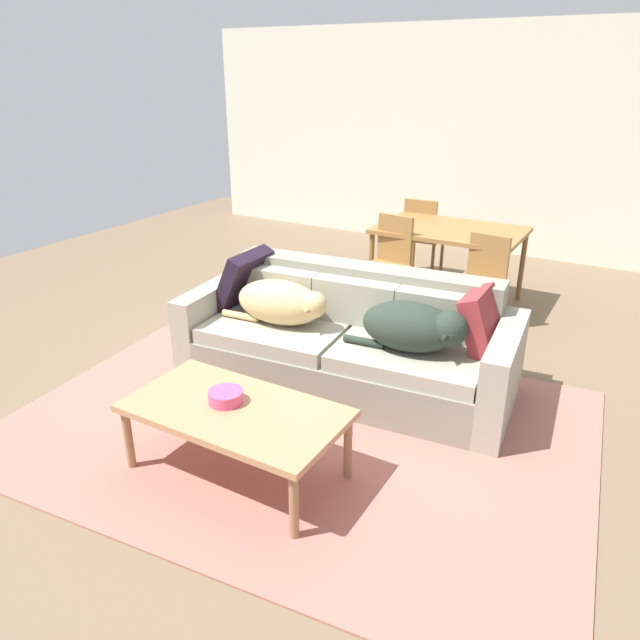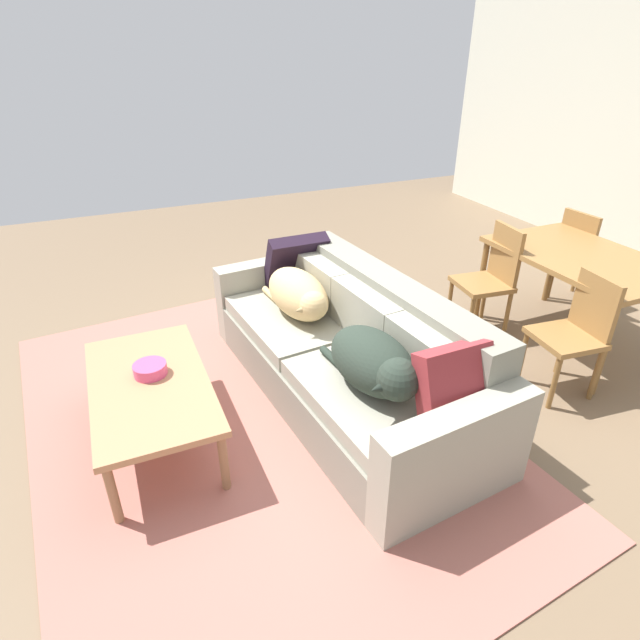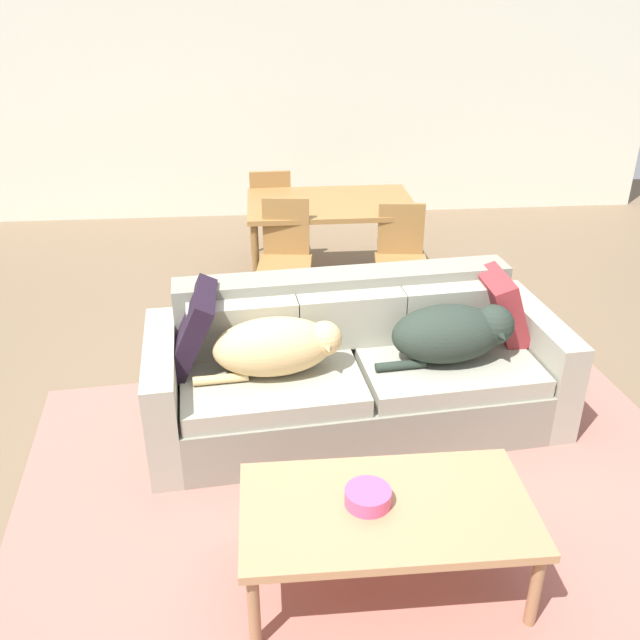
{
  "view_description": "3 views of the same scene",
  "coord_description": "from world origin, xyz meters",
  "px_view_note": "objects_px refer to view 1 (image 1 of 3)",
  "views": [
    {
      "loc": [
        2.02,
        -3.58,
        2.18
      ],
      "look_at": [
        0.06,
        -0.21,
        0.53
      ],
      "focal_mm": 33.46,
      "sensor_mm": 36.0,
      "label": 1
    },
    {
      "loc": [
        2.85,
        -1.41,
        2.21
      ],
      "look_at": [
        0.07,
        -0.2,
        0.55
      ],
      "focal_mm": 28.96,
      "sensor_mm": 36.0,
      "label": 2
    },
    {
      "loc": [
        -0.31,
        -3.52,
        2.44
      ],
      "look_at": [
        -0.01,
        -0.19,
        0.74
      ],
      "focal_mm": 38.39,
      "sensor_mm": 36.0,
      "label": 3
    }
  ],
  "objects_px": {
    "throw_pillow_by_left_arm": "(243,279)",
    "dining_chair_near_left": "(388,260)",
    "couch": "(349,342)",
    "coffee_table": "(235,414)",
    "throw_pillow_by_right_arm": "(483,322)",
    "dog_on_left_cushion": "(282,303)",
    "dining_table": "(450,235)",
    "dining_chair_far_left": "(422,234)",
    "dog_on_right_cushion": "(415,327)",
    "bowl_on_coffee_table": "(226,397)",
    "dining_chair_near_right": "(482,279)"
  },
  "relations": [
    {
      "from": "dining_table",
      "to": "dining_chair_far_left",
      "type": "xyz_separation_m",
      "value": [
        -0.49,
        0.58,
        -0.18
      ]
    },
    {
      "from": "throw_pillow_by_left_arm",
      "to": "dining_chair_near_right",
      "type": "relative_size",
      "value": 0.55
    },
    {
      "from": "throw_pillow_by_right_arm",
      "to": "dining_chair_near_left",
      "type": "bearing_deg",
      "value": 134.11
    },
    {
      "from": "bowl_on_coffee_table",
      "to": "throw_pillow_by_left_arm",
      "type": "bearing_deg",
      "value": 123.05
    },
    {
      "from": "couch",
      "to": "coffee_table",
      "type": "height_order",
      "value": "couch"
    },
    {
      "from": "dog_on_left_cushion",
      "to": "throw_pillow_by_right_arm",
      "type": "relative_size",
      "value": 2.0
    },
    {
      "from": "couch",
      "to": "throw_pillow_by_right_arm",
      "type": "distance_m",
      "value": 0.98
    },
    {
      "from": "dining_table",
      "to": "dog_on_right_cushion",
      "type": "bearing_deg",
      "value": -76.97
    },
    {
      "from": "dog_on_left_cushion",
      "to": "bowl_on_coffee_table",
      "type": "distance_m",
      "value": 1.15
    },
    {
      "from": "dog_on_left_cushion",
      "to": "dining_table",
      "type": "xyz_separation_m",
      "value": [
        0.51,
        2.17,
        0.08
      ]
    },
    {
      "from": "dog_on_left_cushion",
      "to": "coffee_table",
      "type": "bearing_deg",
      "value": -74.92
    },
    {
      "from": "throw_pillow_by_left_arm",
      "to": "throw_pillow_by_right_arm",
      "type": "distance_m",
      "value": 1.86
    },
    {
      "from": "dining_chair_far_left",
      "to": "throw_pillow_by_right_arm",
      "type": "bearing_deg",
      "value": 116.91
    },
    {
      "from": "couch",
      "to": "throw_pillow_by_left_arm",
      "type": "xyz_separation_m",
      "value": [
        -0.93,
        -0.03,
        0.34
      ]
    },
    {
      "from": "couch",
      "to": "dining_chair_far_left",
      "type": "bearing_deg",
      "value": 94.25
    },
    {
      "from": "couch",
      "to": "dining_table",
      "type": "xyz_separation_m",
      "value": [
        0.06,
        1.98,
        0.36
      ]
    },
    {
      "from": "dog_on_left_cushion",
      "to": "couch",
      "type": "bearing_deg",
      "value": 17.53
    },
    {
      "from": "dog_on_left_cushion",
      "to": "dining_chair_near_right",
      "type": "distance_m",
      "value": 1.91
    },
    {
      "from": "dog_on_left_cushion",
      "to": "throw_pillow_by_left_arm",
      "type": "xyz_separation_m",
      "value": [
        -0.48,
        0.16,
        0.05
      ]
    },
    {
      "from": "dining_chair_near_left",
      "to": "coffee_table",
      "type": "bearing_deg",
      "value": -76.91
    },
    {
      "from": "bowl_on_coffee_table",
      "to": "dining_chair_near_left",
      "type": "distance_m",
      "value": 2.74
    },
    {
      "from": "couch",
      "to": "coffee_table",
      "type": "bearing_deg",
      "value": -96.97
    },
    {
      "from": "dining_table",
      "to": "dining_chair_near_left",
      "type": "distance_m",
      "value": 0.69
    },
    {
      "from": "dog_on_left_cushion",
      "to": "dining_chair_near_left",
      "type": "bearing_deg",
      "value": 80.79
    },
    {
      "from": "bowl_on_coffee_table",
      "to": "dining_chair_far_left",
      "type": "relative_size",
      "value": 0.22
    },
    {
      "from": "throw_pillow_by_left_arm",
      "to": "coffee_table",
      "type": "relative_size",
      "value": 0.38
    },
    {
      "from": "couch",
      "to": "coffee_table",
      "type": "distance_m",
      "value": 1.31
    },
    {
      "from": "coffee_table",
      "to": "dining_chair_near_left",
      "type": "bearing_deg",
      "value": 96.36
    },
    {
      "from": "throw_pillow_by_left_arm",
      "to": "dining_chair_near_left",
      "type": "xyz_separation_m",
      "value": [
        0.59,
        1.48,
        -0.15
      ]
    },
    {
      "from": "coffee_table",
      "to": "dining_table",
      "type": "height_order",
      "value": "dining_table"
    },
    {
      "from": "dining_chair_near_left",
      "to": "dining_chair_near_right",
      "type": "distance_m",
      "value": 0.9
    },
    {
      "from": "dog_on_right_cushion",
      "to": "dining_chair_far_left",
      "type": "distance_m",
      "value": 2.86
    },
    {
      "from": "dog_on_right_cushion",
      "to": "throw_pillow_by_right_arm",
      "type": "relative_size",
      "value": 1.97
    },
    {
      "from": "dining_chair_near_right",
      "to": "couch",
      "type": "bearing_deg",
      "value": -105.15
    },
    {
      "from": "couch",
      "to": "dining_chair_near_right",
      "type": "relative_size",
      "value": 2.9
    },
    {
      "from": "throw_pillow_by_left_arm",
      "to": "throw_pillow_by_right_arm",
      "type": "relative_size",
      "value": 1.15
    },
    {
      "from": "throw_pillow_by_right_arm",
      "to": "dining_chair_far_left",
      "type": "bearing_deg",
      "value": 119.31
    },
    {
      "from": "dog_on_left_cushion",
      "to": "dining_chair_near_right",
      "type": "xyz_separation_m",
      "value": [
        1.01,
        1.62,
        -0.13
      ]
    },
    {
      "from": "throw_pillow_by_right_arm",
      "to": "coffee_table",
      "type": "xyz_separation_m",
      "value": [
        -0.96,
        -1.45,
        -0.23
      ]
    },
    {
      "from": "dog_on_right_cushion",
      "to": "dining_chair_far_left",
      "type": "bearing_deg",
      "value": 104.71
    },
    {
      "from": "dining_chair_near_left",
      "to": "couch",
      "type": "bearing_deg",
      "value": -69.93
    },
    {
      "from": "throw_pillow_by_left_arm",
      "to": "dining_chair_near_right",
      "type": "height_order",
      "value": "throw_pillow_by_left_arm"
    },
    {
      "from": "dog_on_right_cushion",
      "to": "coffee_table",
      "type": "relative_size",
      "value": 0.66
    },
    {
      "from": "couch",
      "to": "dog_on_left_cushion",
      "type": "xyz_separation_m",
      "value": [
        -0.45,
        -0.19,
        0.29
      ]
    },
    {
      "from": "dining_table",
      "to": "dining_chair_far_left",
      "type": "height_order",
      "value": "dining_chair_far_left"
    },
    {
      "from": "couch",
      "to": "dog_on_left_cushion",
      "type": "bearing_deg",
      "value": -162.47
    },
    {
      "from": "throw_pillow_by_left_arm",
      "to": "dining_chair_near_left",
      "type": "relative_size",
      "value": 0.52
    },
    {
      "from": "couch",
      "to": "dining_chair_near_right",
      "type": "bearing_deg",
      "value": 63.23
    },
    {
      "from": "bowl_on_coffee_table",
      "to": "dining_chair_near_left",
      "type": "bearing_deg",
      "value": 94.77
    },
    {
      "from": "throw_pillow_by_left_arm",
      "to": "dining_chair_near_left",
      "type": "height_order",
      "value": "dining_chair_near_left"
    }
  ]
}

